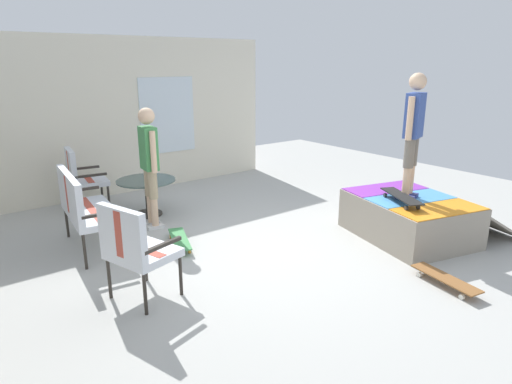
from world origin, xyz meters
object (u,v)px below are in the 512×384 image
skateboard_by_bench (180,239)px  skateboard_spare (445,279)px  person_watching (149,159)px  patio_bench (82,204)px  patio_chair_near_house (80,174)px  patio_chair_by_wall (133,245)px  patio_table (147,190)px  person_skater (413,128)px  skate_ramp (410,217)px  skateboard_on_ramp (401,197)px

skateboard_by_bench → skateboard_spare: same height
person_watching → skateboard_spare: person_watching is taller
patio_bench → skateboard_by_bench: (-0.61, -1.01, -0.53)m
patio_chair_near_house → skateboard_spare: patio_chair_near_house is taller
patio_chair_by_wall → patio_table: (2.40, -1.22, -0.21)m
patio_chair_near_house → person_skater: size_ratio=0.63×
skate_ramp → skateboard_on_ramp: (-0.05, 0.33, 0.37)m
patio_chair_near_house → patio_chair_by_wall: (-3.22, 0.48, 0.00)m
skateboard_by_bench → person_watching: bearing=-2.2°
person_watching → person_skater: 3.58m
patio_table → person_watching: size_ratio=0.52×
skate_ramp → patio_chair_by_wall: 3.75m
person_skater → patio_chair_near_house: bearing=39.2°
patio_chair_near_house → person_skater: (-3.83, -3.12, 0.90)m
patio_table → person_skater: bearing=-141.7°
patio_chair_by_wall → person_skater: 3.76m
patio_bench → person_skater: bearing=-121.8°
patio_chair_by_wall → patio_chair_near_house: bearing=-8.5°
patio_bench → person_skater: 4.32m
person_skater → patio_bench: bearing=58.2°
person_watching → patio_bench: bearing=103.0°
person_watching → skateboard_by_bench: person_watching is taller
skateboard_spare → skate_ramp: bearing=-40.7°
patio_bench → person_skater: size_ratio=0.80×
person_skater → skateboard_by_bench: size_ratio=1.99×
patio_table → skateboard_spare: (-4.14, -1.53, -0.32)m
patio_chair_by_wall → patio_bench: bearing=-0.3°
skate_ramp → patio_chair_by_wall: bearing=80.0°
skateboard_spare → patio_table: bearing=20.3°
patio_bench → skateboard_by_bench: 1.30m
patio_chair_near_house → skateboard_by_bench: (-2.21, -0.54, -0.53)m
patio_table → skateboard_by_bench: (-1.40, 0.20, -0.32)m
person_watching → person_skater: person_skater is taller
patio_table → patio_chair_near_house: bearing=42.3°
skate_ramp → person_watching: (2.51, 2.63, 0.73)m
person_watching → skateboard_on_ramp: bearing=-138.2°
skateboard_spare → person_skater: bearing=-37.4°
skateboard_by_bench → skateboard_on_ramp: bearing=-126.2°
person_watching → skateboard_by_bench: (-0.85, 0.03, -0.93)m
skate_ramp → person_watching: size_ratio=1.31×
patio_bench → patio_chair_by_wall: (-1.62, 0.01, -0.00)m
patio_chair_by_wall → skateboard_on_ramp: (-0.70, -3.34, 0.04)m
patio_bench → patio_chair_by_wall: bearing=179.7°
person_skater → patio_chair_by_wall: bearing=80.4°
patio_table → skateboard_by_bench: size_ratio=1.10×
skateboard_by_bench → skateboard_spare: 3.24m
patio_chair_near_house → patio_table: (-0.81, -0.74, -0.21)m
patio_chair_by_wall → person_skater: size_ratio=0.63×
patio_chair_near_house → skateboard_spare: 5.47m
patio_chair_near_house → person_watching: (-1.36, -0.57, 0.40)m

